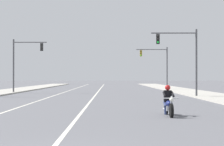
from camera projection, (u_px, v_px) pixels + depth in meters
The scene contains 8 objects.
lane_stripe_center at pixel (99, 91), 52.85m from camera, with size 0.16×100.00×0.01m, color beige.
lane_stripe_left at pixel (68, 91), 52.82m from camera, with size 0.16×100.00×0.01m, color beige.
sidewalk_kerb_right at pixel (190, 92), 47.92m from camera, with size 4.40×110.00×0.14m, color #ADA89E.
sidewalk_kerb_left at pixel (4, 92), 47.78m from camera, with size 4.40×110.00×0.14m, color #ADA89E.
motorcycle_with_rider at pixel (168, 103), 18.69m from camera, with size 0.70×2.19×1.46m.
traffic_signal_near_right at pixel (183, 53), 35.93m from camera, with size 4.20×0.37×6.20m.
traffic_signal_near_left at pixel (23, 58), 45.48m from camera, with size 3.93×0.37×6.20m.
traffic_signal_mid_right at pixel (158, 62), 57.29m from camera, with size 4.55×0.37×6.20m.
Camera 1 is at (1.50, -7.88, 1.83)m, focal length 63.49 mm.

